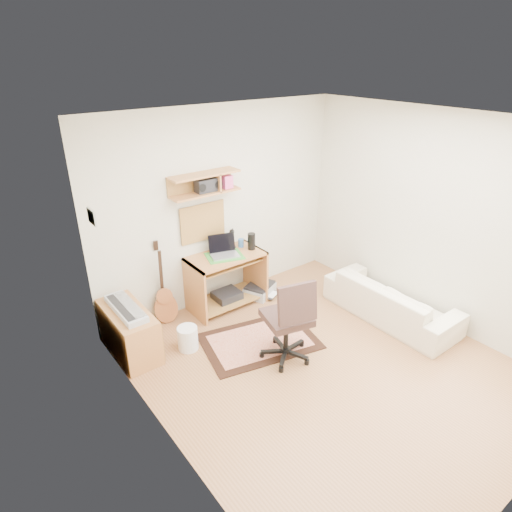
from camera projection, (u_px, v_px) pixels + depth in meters
floor at (324, 367)px, 4.83m from camera, size 3.60×4.00×0.01m
ceiling at (345, 123)px, 3.70m from camera, size 3.60×4.00×0.01m
back_wall at (221, 207)px, 5.70m from camera, size 3.60×0.01×2.60m
left_wall at (166, 325)px, 3.28m from camera, size 0.01×4.00×2.60m
right_wall at (438, 221)px, 5.25m from camera, size 0.01×4.00×2.60m
wall_shelf at (205, 184)px, 5.28m from camera, size 0.90×0.25×0.26m
cork_board at (203, 222)px, 5.58m from camera, size 0.64×0.03×0.49m
wall_photo at (92, 217)px, 4.18m from camera, size 0.02×0.20×0.15m
desk at (226, 281)px, 5.83m from camera, size 1.00×0.55×0.75m
laptop at (224, 247)px, 5.58m from camera, size 0.44×0.44×0.27m
speaker at (251, 241)px, 5.79m from camera, size 0.10×0.10×0.22m
desk_lamp at (233, 238)px, 5.83m from camera, size 0.10×0.10×0.29m
pencil_cup at (241, 243)px, 5.89m from camera, size 0.08×0.08×0.11m
boombox at (208, 185)px, 5.30m from camera, size 0.31×0.14×0.16m
rug at (260, 341)px, 5.23m from camera, size 1.50×1.17×0.02m
task_chair at (287, 317)px, 4.76m from camera, size 0.65×0.65×1.05m
cabinet at (129, 331)px, 4.95m from camera, size 0.40×0.90×0.55m
music_keyboard at (126, 308)px, 4.82m from camera, size 0.23×0.73×0.06m
guitar at (164, 284)px, 5.39m from camera, size 0.33×0.26×1.10m
waste_basket at (188, 338)px, 5.06m from camera, size 0.30×0.30×0.28m
printer at (260, 289)px, 6.20m from camera, size 0.52×0.47×0.16m
sofa at (392, 294)px, 5.57m from camera, size 0.51×1.74×0.68m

